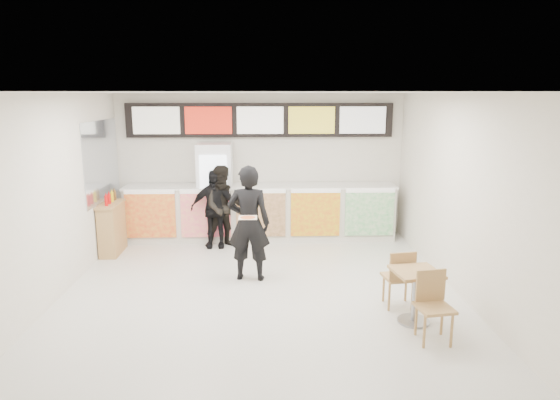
{
  "coord_description": "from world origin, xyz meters",
  "views": [
    {
      "loc": [
        0.04,
        -7.01,
        2.98
      ],
      "look_at": [
        0.33,
        1.2,
        1.23
      ],
      "focal_mm": 32.0,
      "sensor_mm": 36.0,
      "label": 1
    }
  ],
  "objects_px": {
    "service_counter": "(261,212)",
    "customer_main": "(249,223)",
    "customer_left": "(224,207)",
    "customer_mid": "(214,209)",
    "condiment_ledge": "(112,228)",
    "cafe_table": "(415,287)",
    "drinks_fridge": "(215,192)"
  },
  "relations": [
    {
      "from": "drinks_fridge",
      "to": "customer_left",
      "type": "xyz_separation_m",
      "value": [
        0.21,
        -0.56,
        -0.19
      ]
    },
    {
      "from": "drinks_fridge",
      "to": "customer_main",
      "type": "relative_size",
      "value": 1.06
    },
    {
      "from": "drinks_fridge",
      "to": "condiment_ledge",
      "type": "distance_m",
      "value": 2.14
    },
    {
      "from": "customer_main",
      "to": "cafe_table",
      "type": "height_order",
      "value": "customer_main"
    },
    {
      "from": "cafe_table",
      "to": "service_counter",
      "type": "bearing_deg",
      "value": 108.43
    },
    {
      "from": "service_counter",
      "to": "customer_mid",
      "type": "relative_size",
      "value": 3.59
    },
    {
      "from": "customer_main",
      "to": "customer_left",
      "type": "xyz_separation_m",
      "value": [
        -0.54,
        1.78,
        -0.13
      ]
    },
    {
      "from": "cafe_table",
      "to": "condiment_ledge",
      "type": "xyz_separation_m",
      "value": [
        -4.86,
        3.13,
        -0.01
      ]
    },
    {
      "from": "drinks_fridge",
      "to": "customer_main",
      "type": "xyz_separation_m",
      "value": [
        0.75,
        -2.34,
        -0.06
      ]
    },
    {
      "from": "customer_main",
      "to": "customer_mid",
      "type": "distance_m",
      "value": 1.93
    },
    {
      "from": "service_counter",
      "to": "customer_left",
      "type": "relative_size",
      "value": 3.41
    },
    {
      "from": "customer_main",
      "to": "customer_left",
      "type": "distance_m",
      "value": 1.87
    },
    {
      "from": "service_counter",
      "to": "cafe_table",
      "type": "relative_size",
      "value": 3.68
    },
    {
      "from": "customer_mid",
      "to": "condiment_ledge",
      "type": "height_order",
      "value": "customer_mid"
    },
    {
      "from": "service_counter",
      "to": "customer_main",
      "type": "relative_size",
      "value": 2.95
    },
    {
      "from": "service_counter",
      "to": "customer_main",
      "type": "xyz_separation_m",
      "value": [
        -0.19,
        -2.32,
        0.37
      ]
    },
    {
      "from": "customer_main",
      "to": "condiment_ledge",
      "type": "height_order",
      "value": "customer_main"
    },
    {
      "from": "service_counter",
      "to": "cafe_table",
      "type": "height_order",
      "value": "service_counter"
    },
    {
      "from": "condiment_ledge",
      "to": "customer_main",
      "type": "bearing_deg",
      "value": -29.0
    },
    {
      "from": "customer_main",
      "to": "cafe_table",
      "type": "distance_m",
      "value": 2.82
    },
    {
      "from": "customer_left",
      "to": "cafe_table",
      "type": "height_order",
      "value": "customer_left"
    },
    {
      "from": "service_counter",
      "to": "customer_left",
      "type": "distance_m",
      "value": 0.93
    },
    {
      "from": "customer_left",
      "to": "customer_mid",
      "type": "height_order",
      "value": "customer_left"
    },
    {
      "from": "customer_mid",
      "to": "condiment_ledge",
      "type": "bearing_deg",
      "value": -171.54
    },
    {
      "from": "customer_mid",
      "to": "drinks_fridge",
      "type": "bearing_deg",
      "value": 90.67
    },
    {
      "from": "service_counter",
      "to": "customer_mid",
      "type": "xyz_separation_m",
      "value": [
        -0.92,
        -0.54,
        0.2
      ]
    },
    {
      "from": "customer_left",
      "to": "customer_mid",
      "type": "relative_size",
      "value": 1.05
    },
    {
      "from": "customer_mid",
      "to": "customer_left",
      "type": "bearing_deg",
      "value": -1.14
    },
    {
      "from": "customer_left",
      "to": "condiment_ledge",
      "type": "bearing_deg",
      "value": 177.38
    },
    {
      "from": "customer_main",
      "to": "customer_left",
      "type": "relative_size",
      "value": 1.16
    },
    {
      "from": "customer_mid",
      "to": "condiment_ledge",
      "type": "distance_m",
      "value": 1.95
    },
    {
      "from": "service_counter",
      "to": "condiment_ledge",
      "type": "height_order",
      "value": "condiment_ledge"
    }
  ]
}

